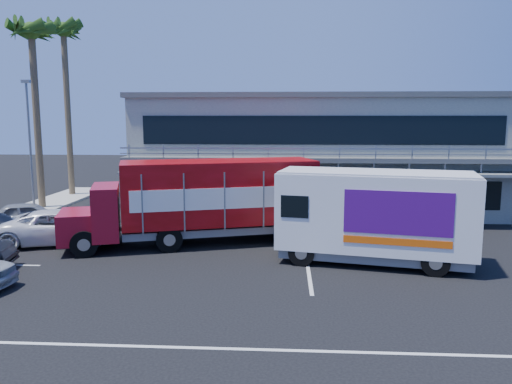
{
  "coord_description": "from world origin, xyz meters",
  "views": [
    {
      "loc": [
        1.08,
        -18.02,
        5.89
      ],
      "look_at": [
        -0.36,
        5.98,
        2.3
      ],
      "focal_mm": 35.0,
      "sensor_mm": 36.0,
      "label": 1
    }
  ],
  "objects": [
    {
      "name": "palm_e",
      "position": [
        -14.7,
        13.0,
        10.57
      ],
      "size": [
        2.8,
        2.8,
        12.25
      ],
      "color": "brown",
      "rests_on": "ground"
    },
    {
      "name": "palm_f",
      "position": [
        -15.1,
        18.5,
        11.47
      ],
      "size": [
        2.8,
        2.8,
        13.25
      ],
      "color": "brown",
      "rests_on": "ground"
    },
    {
      "name": "parked_car_e",
      "position": [
        -12.5,
        7.2,
        0.74
      ],
      "size": [
        4.68,
        3.29,
        1.48
      ],
      "primitive_type": "imported",
      "rotation": [
        0.0,
        0.0,
        1.97
      ],
      "color": "gray",
      "rests_on": "ground"
    },
    {
      "name": "building",
      "position": [
        3.0,
        14.94,
        3.66
      ],
      "size": [
        22.4,
        12.0,
        7.3
      ],
      "color": "gray",
      "rests_on": "ground"
    },
    {
      "name": "parked_car_c",
      "position": [
        -9.5,
        4.4,
        0.79
      ],
      "size": [
        6.19,
        4.02,
        1.58
      ],
      "primitive_type": "imported",
      "rotation": [
        0.0,
        0.0,
        1.83
      ],
      "color": "white",
      "rests_on": "ground"
    },
    {
      "name": "red_truck",
      "position": [
        -2.79,
        4.76,
        2.15
      ],
      "size": [
        11.88,
        5.95,
        3.91
      ],
      "rotation": [
        0.0,
        0.0,
        0.3
      ],
      "color": "maroon",
      "rests_on": "ground"
    },
    {
      "name": "ground",
      "position": [
        0.0,
        0.0,
        0.0
      ],
      "size": [
        120.0,
        120.0,
        0.0
      ],
      "primitive_type": "plane",
      "color": "black",
      "rests_on": "ground"
    },
    {
      "name": "light_pole_far",
      "position": [
        -14.2,
        11.0,
        4.5
      ],
      "size": [
        0.5,
        0.25,
        8.09
      ],
      "color": "gray",
      "rests_on": "ground"
    },
    {
      "name": "white_van",
      "position": [
        4.68,
        2.0,
        2.0
      ],
      "size": [
        8.1,
        4.21,
        3.77
      ],
      "rotation": [
        0.0,
        0.0,
        -0.21
      ],
      "color": "white",
      "rests_on": "ground"
    }
  ]
}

